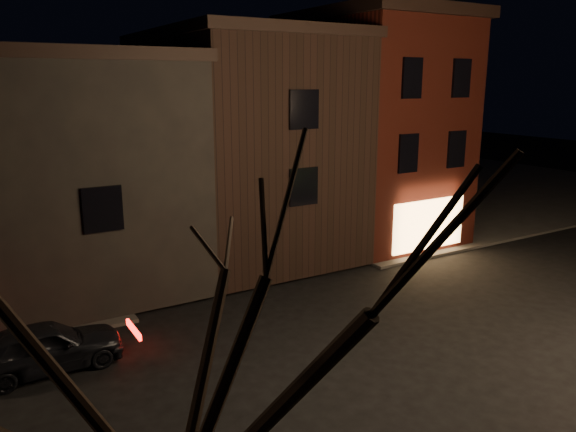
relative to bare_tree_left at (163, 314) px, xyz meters
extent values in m
plane|color=black|center=(8.00, 7.00, -5.43)|extent=(120.00, 120.00, 0.00)
cube|color=#2D2B28|center=(28.00, 27.00, -5.37)|extent=(30.00, 30.00, 0.12)
cube|color=#42120B|center=(16.00, 16.50, -0.31)|extent=(6.00, 8.00, 10.00)
cube|color=black|center=(16.00, 16.50, 4.94)|extent=(6.50, 8.50, 0.50)
cube|color=#F9BC70|center=(16.00, 12.45, -4.01)|extent=(4.00, 0.12, 2.20)
cube|color=black|center=(9.50, 17.50, -0.81)|extent=(7.00, 10.00, 9.00)
cube|color=black|center=(9.50, 17.50, 3.89)|extent=(7.30, 10.30, 0.40)
cube|color=black|center=(2.25, 17.50, -1.31)|extent=(7.50, 10.00, 8.00)
cube|color=black|center=(2.25, 17.50, 2.89)|extent=(7.80, 10.30, 0.40)
imported|color=black|center=(0.02, 10.27, -4.76)|extent=(3.97, 1.66, 1.34)
camera|label=1|loc=(-1.49, -4.69, 2.08)|focal=35.00mm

